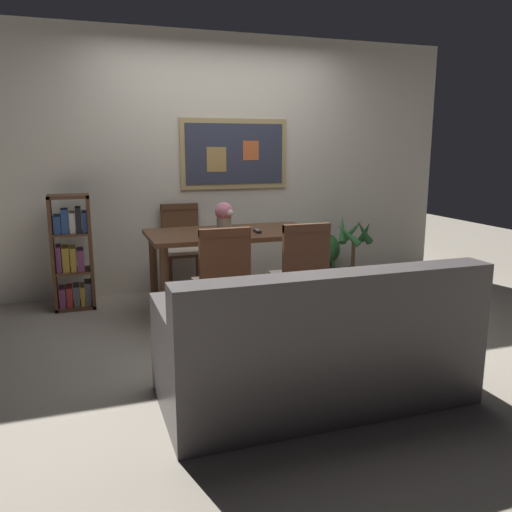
{
  "coord_description": "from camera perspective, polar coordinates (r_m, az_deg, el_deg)",
  "views": [
    {
      "loc": [
        -1.43,
        -3.86,
        1.48
      ],
      "look_at": [
        -0.14,
        -0.09,
        0.65
      ],
      "focal_mm": 36.91,
      "sensor_mm": 36.0,
      "label": 1
    }
  ],
  "objects": [
    {
      "name": "ground_plane",
      "position": [
        4.37,
        1.35,
        -8.01
      ],
      "size": [
        12.0,
        12.0,
        0.0
      ],
      "primitive_type": "plane",
      "color": "gray"
    },
    {
      "name": "wall_back_with_painting",
      "position": [
        5.59,
        -4.11,
        9.94
      ],
      "size": [
        5.2,
        0.14,
        2.6
      ],
      "color": "silver",
      "rests_on": "ground_plane"
    },
    {
      "name": "dining_table",
      "position": [
        4.7,
        -2.6,
        1.46
      ],
      "size": [
        1.49,
        0.81,
        0.74
      ],
      "color": "brown",
      "rests_on": "ground_plane"
    },
    {
      "name": "dining_chair_near_left",
      "position": [
        3.93,
        -3.73,
        -2.15
      ],
      "size": [
        0.4,
        0.41,
        0.91
      ],
      "color": "brown",
      "rests_on": "ground_plane"
    },
    {
      "name": "dining_chair_near_right",
      "position": [
        4.14,
        4.86,
        -1.44
      ],
      "size": [
        0.4,
        0.41,
        0.91
      ],
      "color": "brown",
      "rests_on": "ground_plane"
    },
    {
      "name": "dining_chair_far_left",
      "position": [
        5.37,
        -8.0,
        1.56
      ],
      "size": [
        0.4,
        0.41,
        0.91
      ],
      "color": "brown",
      "rests_on": "ground_plane"
    },
    {
      "name": "leather_couch",
      "position": [
        3.14,
        6.59,
        -10.17
      ],
      "size": [
        1.8,
        0.84,
        0.84
      ],
      "color": "#514C4C",
      "rests_on": "ground_plane"
    },
    {
      "name": "bookshelf",
      "position": [
        5.12,
        -19.3,
        0.08
      ],
      "size": [
        0.36,
        0.28,
        1.06
      ],
      "color": "brown",
      "rests_on": "ground_plane"
    },
    {
      "name": "potted_ivy",
      "position": [
        5.91,
        7.3,
        0.18
      ],
      "size": [
        0.37,
        0.37,
        0.55
      ],
      "color": "#4C4742",
      "rests_on": "ground_plane"
    },
    {
      "name": "potted_palm",
      "position": [
        5.7,
        10.49,
        -0.05
      ],
      "size": [
        0.43,
        0.42,
        0.78
      ],
      "color": "brown",
      "rests_on": "ground_plane"
    },
    {
      "name": "flower_vase",
      "position": [
        4.68,
        -3.46,
        4.43
      ],
      "size": [
        0.17,
        0.17,
        0.26
      ],
      "color": "tan",
      "rests_on": "dining_table"
    },
    {
      "name": "tv_remote",
      "position": [
        4.63,
        0.13,
        2.74
      ],
      "size": [
        0.06,
        0.16,
        0.02
      ],
      "color": "black",
      "rests_on": "dining_table"
    }
  ]
}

